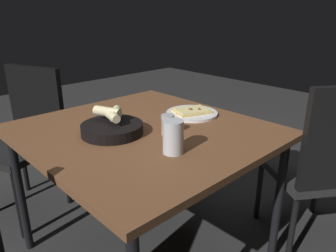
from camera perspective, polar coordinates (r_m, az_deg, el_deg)
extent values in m
plane|color=#2D2D2D|center=(1.85, -3.59, -21.43)|extent=(8.00, 8.00, 0.00)
cube|color=brown|center=(1.48, -4.17, -1.01)|extent=(1.07, 1.00, 0.03)
cylinder|color=black|center=(1.83, -24.73, -10.81)|extent=(0.04, 0.04, 0.68)
cylinder|color=black|center=(2.21, -2.98, -3.46)|extent=(0.04, 0.04, 0.68)
cylinder|color=black|center=(1.70, 19.00, -12.65)|extent=(0.04, 0.04, 0.68)
cylinder|color=white|center=(1.67, 4.27, 2.26)|extent=(0.27, 0.27, 0.01)
cube|color=#DBB46C|center=(1.67, 4.28, 2.65)|extent=(0.18, 0.21, 0.01)
cube|color=#EEDE8E|center=(1.66, 4.29, 2.91)|extent=(0.17, 0.19, 0.01)
sphere|color=brown|center=(1.65, 3.95, 2.96)|extent=(0.02, 0.02, 0.02)
sphere|color=brown|center=(1.65, 4.14, 2.90)|extent=(0.02, 0.02, 0.02)
sphere|color=brown|center=(1.66, 5.55, 2.97)|extent=(0.02, 0.02, 0.02)
cylinder|color=black|center=(1.43, -9.88, -0.50)|extent=(0.27, 0.27, 0.05)
cylinder|color=beige|center=(1.44, -10.73, 2.48)|extent=(0.13, 0.09, 0.04)
cylinder|color=beige|center=(1.41, -10.09, 1.87)|extent=(0.13, 0.06, 0.04)
cylinder|color=beige|center=(1.43, -9.35, 2.24)|extent=(0.12, 0.11, 0.04)
cylinder|color=#A01614|center=(1.37, -9.07, -1.44)|extent=(0.06, 0.06, 0.03)
cylinder|color=silver|center=(1.21, 0.91, -1.96)|extent=(0.08, 0.08, 0.13)
cylinder|color=#B38B1B|center=(1.22, 0.90, -3.41)|extent=(0.07, 0.07, 0.06)
cylinder|color=#BFB299|center=(1.39, -0.05, -0.06)|extent=(0.06, 0.06, 0.07)
cylinder|color=maroon|center=(1.40, -0.05, -0.69)|extent=(0.05, 0.05, 0.04)
cylinder|color=#B7B7BC|center=(1.38, -0.05, 1.68)|extent=(0.06, 0.06, 0.01)
cube|color=#262626|center=(1.89, 24.18, -7.23)|extent=(0.61, 0.61, 0.04)
cylinder|color=black|center=(2.23, 24.91, -9.44)|extent=(0.03, 0.03, 0.39)
cylinder|color=black|center=(2.05, 15.88, -10.89)|extent=(0.03, 0.03, 0.39)
cylinder|color=black|center=(1.77, 21.16, -16.94)|extent=(0.03, 0.03, 0.39)
cube|color=black|center=(2.13, -25.48, -3.45)|extent=(0.57, 0.57, 0.04)
cube|color=black|center=(2.17, -22.46, 4.14)|extent=(0.40, 0.19, 0.43)
cylinder|color=black|center=(1.99, -25.01, -12.59)|extent=(0.03, 0.03, 0.43)
cylinder|color=black|center=(2.46, -24.23, -6.03)|extent=(0.03, 0.03, 0.43)
cylinder|color=black|center=(2.21, -17.59, -8.19)|extent=(0.03, 0.03, 0.43)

